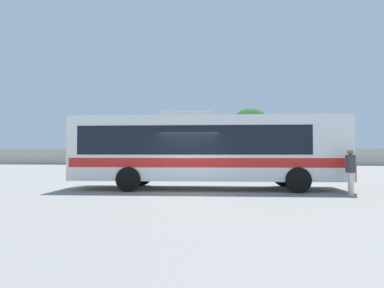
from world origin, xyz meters
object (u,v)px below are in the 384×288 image
Objects in this scene: roadside_tree_midright at (250,125)px; parked_car_second_maroon at (160,160)px; coach_bus_white_red at (204,148)px; attendant_by_bus_door at (351,169)px; roadside_tree_midleft at (154,134)px; utility_pole_near at (180,139)px; parked_car_leftmost_black at (113,160)px; roadside_tree_left at (104,131)px.

parked_car_second_maroon is at bearing -143.66° from roadside_tree_midright.
coach_bus_white_red is 6.76× the size of attendant_by_bus_door.
attendant_by_bus_door is 34.28m from roadside_tree_midright.
coach_bus_white_red is at bearing -74.07° from parked_car_second_maroon.
coach_bus_white_red is 32.29m from roadside_tree_midleft.
attendant_by_bus_door is 34.27m from utility_pole_near.
roadside_tree_midleft is at bearing 60.46° from parked_car_leftmost_black.
parked_car_leftmost_black is 10.51m from utility_pole_near.
roadside_tree_midright is at bearing 24.38° from parked_car_leftmost_black.
coach_bus_white_red reaches higher than parked_car_second_maroon.
roadside_tree_left is (-16.33, 30.00, 2.97)m from coach_bus_white_red.
roadside_tree_midleft is 0.77× the size of roadside_tree_midright.
roadside_tree_left is 1.06× the size of roadside_tree_midleft.
roadside_tree_midright reaches higher than utility_pole_near.
attendant_by_bus_door is 28.15m from parked_car_second_maroon.
parked_car_second_maroon is at bearing -5.32° from parked_car_leftmost_black.
coach_bus_white_red is 6.03m from attendant_by_bus_door.
utility_pole_near reaches higher than coach_bus_white_red.
parked_car_second_maroon is at bearing -33.72° from roadside_tree_left.
roadside_tree_left is 7.34m from roadside_tree_midleft.
utility_pole_near is (-10.95, 32.36, 2.68)m from attendant_by_bus_door.
coach_bus_white_red is 2.78× the size of parked_car_leftmost_black.
coach_bus_white_red is 2.88× the size of parked_car_second_maroon.
roadside_tree_midright is at bearing 36.34° from parked_car_second_maroon.
utility_pole_near is at bearing -171.27° from roadside_tree_midright.
attendant_by_bus_door is 31.81m from parked_car_leftmost_black.
parked_car_leftmost_black is (-18.61, 25.80, -0.23)m from attendant_by_bus_door.
roadside_tree_midleft is at bearing 177.78° from utility_pole_near.
attendant_by_bus_door is at bearing -65.52° from roadside_tree_midleft.
roadside_tree_midright reaches higher than attendant_by_bus_door.
parked_car_second_maroon is 0.51× the size of roadside_tree_midright.
coach_bus_white_red is at bearing 164.23° from attendant_by_bus_door.
coach_bus_white_red is at bearing -80.40° from utility_pole_near.
coach_bus_white_red is 24.57m from parked_car_second_maroon.
roadside_tree_midleft is at bearing 6.94° from roadside_tree_left.
coach_bus_white_red is 27.40m from parked_car_leftmost_black.
roadside_tree_midleft is (3.81, 6.72, 3.56)m from parked_car_leftmost_black.
parked_car_leftmost_black is at bearing 125.81° from attendant_by_bus_door.
attendant_by_bus_door is 0.28× the size of roadside_tree_midleft.
coach_bus_white_red is at bearing -73.66° from roadside_tree_midleft.
attendant_by_bus_door is 0.27× the size of roadside_tree_left.
roadside_tree_midleft is at bearing -174.22° from roadside_tree_midright.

